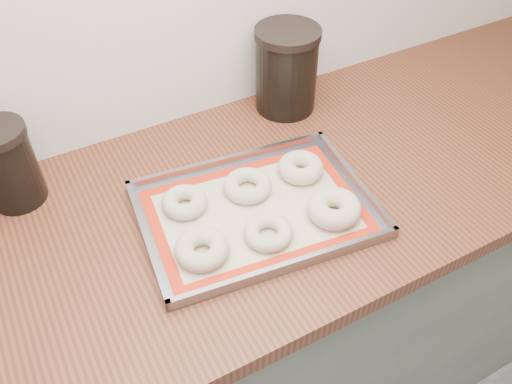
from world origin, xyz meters
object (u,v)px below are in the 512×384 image
bagel_back_left (185,202)px  baking_tray (256,211)px  bagel_front_left (202,249)px  canister_right (286,70)px  bagel_back_mid (247,186)px  bagel_front_mid (268,232)px  bagel_front_right (334,208)px  bagel_back_right (301,168)px  canister_mid (7,165)px

bagel_back_left → baking_tray: bearing=-32.9°
bagel_front_left → canister_right: canister_right is taller
bagel_back_mid → bagel_front_mid: bearing=-101.0°
baking_tray → canister_right: 0.40m
bagel_front_right → bagel_back_right: bagel_front_right is taller
bagel_back_mid → bagel_back_right: bearing=-3.0°
bagel_back_right → canister_mid: bearing=158.1°
bagel_front_left → bagel_back_right: size_ratio=1.04×
bagel_front_mid → bagel_front_right: (0.14, -0.01, 0.01)m
bagel_back_mid → bagel_back_right: size_ratio=1.03×
baking_tray → bagel_front_mid: bearing=-100.0°
bagel_front_right → bagel_back_mid: size_ratio=1.07×
canister_mid → bagel_front_right: bearing=-33.6°
bagel_back_left → bagel_back_mid: 0.14m
canister_mid → canister_right: bearing=1.9°
bagel_front_right → bagel_front_left: bearing=173.4°
bagel_front_right → canister_mid: size_ratio=0.61×
bagel_front_right → bagel_back_mid: 0.19m
baking_tray → canister_right: (0.25, 0.30, 0.10)m
bagel_back_right → baking_tray: bearing=-158.6°
bagel_front_left → canister_right: (0.39, 0.35, 0.08)m
bagel_front_mid → canister_mid: canister_mid is taller
bagel_front_left → bagel_back_mid: (0.16, 0.11, -0.00)m
canister_mid → bagel_back_right: bearing=-21.9°
canister_right → baking_tray: bearing=-129.5°
bagel_back_left → bagel_front_right: bearing=-32.8°
bagel_front_mid → canister_right: bearing=55.1°
canister_mid → baking_tray: bearing=-33.9°
baking_tray → bagel_front_mid: 0.08m
bagel_back_right → canister_mid: canister_mid is taller
baking_tray → canister_mid: 0.50m
bagel_front_left → bagel_back_mid: size_ratio=1.01×
bagel_back_mid → canister_mid: (-0.42, 0.21, 0.07)m
bagel_front_left → bagel_front_mid: bagel_front_left is taller
bagel_front_right → bagel_back_mid: bagel_front_right is taller
bagel_back_mid → bagel_front_right: bearing=-51.0°
canister_mid → canister_right: 0.66m
bagel_back_right → bagel_front_left: bearing=-159.3°
baking_tray → bagel_back_mid: 0.06m
bagel_front_right → baking_tray: bearing=147.3°
canister_right → bagel_back_mid: bearing=-134.5°
bagel_front_left → bagel_back_mid: bagel_front_left is taller
bagel_front_left → bagel_back_right: bearing=20.7°
bagel_front_right → canister_right: size_ratio=0.52×
bagel_back_mid → canister_mid: canister_mid is taller
bagel_front_left → bagel_back_mid: 0.19m
bagel_back_left → bagel_back_right: bearing=-5.2°
bagel_front_left → bagel_front_mid: 0.13m
baking_tray → bagel_front_left: (-0.14, -0.05, 0.02)m
bagel_front_mid → canister_right: (0.26, 0.37, 0.09)m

